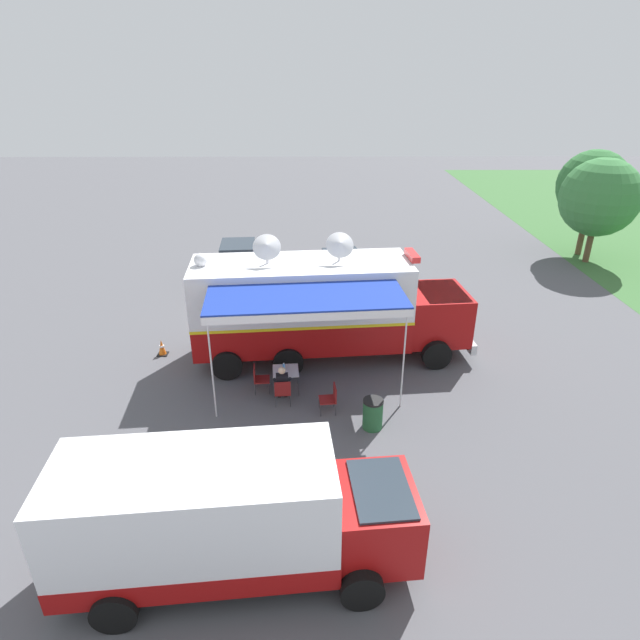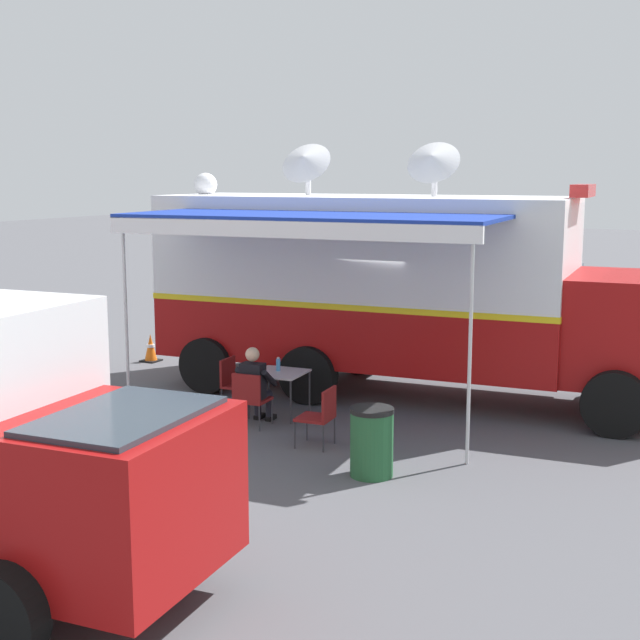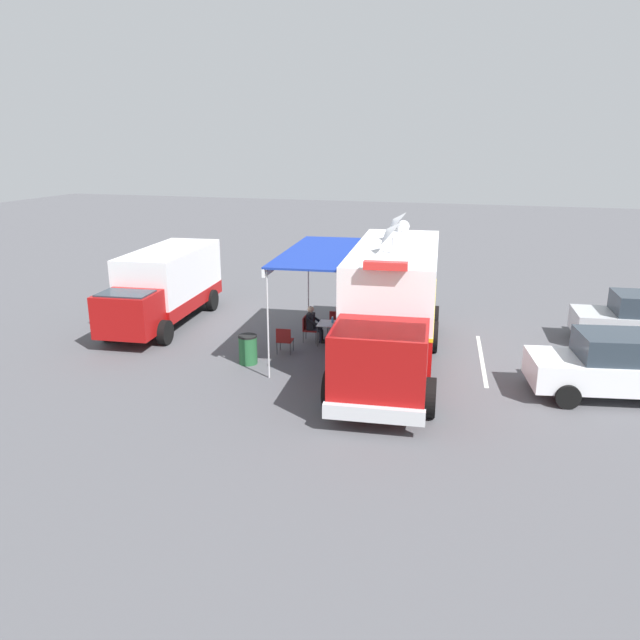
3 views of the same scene
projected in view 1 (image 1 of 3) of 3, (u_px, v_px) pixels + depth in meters
The scene contains 16 objects.
ground_plane at pixel (302, 356), 18.45m from camera, with size 100.00×100.00×0.00m, color #515156.
lot_stripe at pixel (296, 322), 20.96m from camera, with size 0.12×4.80×0.01m, color silver.
command_truck at pixel (324, 305), 17.66m from camera, with size 5.53×9.67×4.53m.
folding_table at pixel (286, 372), 16.17m from camera, with size 0.87×0.87×0.73m.
water_bottle at pixel (284, 366), 16.15m from camera, with size 0.07×0.07×0.22m.
folding_chair_at_table at pixel (283, 390), 15.51m from camera, with size 0.52×0.52×0.87m.
folding_chair_beside_table at pixel (259, 377), 16.20m from camera, with size 0.52×0.52×0.87m.
folding_chair_spare_by_truck at pixel (331, 397), 15.20m from camera, with size 0.53×0.53×0.87m.
seated_responder at pixel (282, 383), 15.62m from camera, with size 0.69×0.59×1.25m.
trash_bin at pixel (373, 414), 14.53m from camera, with size 0.57×0.57×0.91m.
traffic_cone at pixel (162, 348), 18.45m from camera, with size 0.36×0.36×0.58m.
support_truck at pixel (226, 518), 9.91m from camera, with size 2.84×6.97×2.70m.
car_behind_truck at pixel (344, 273), 23.66m from camera, with size 4.45×2.55×1.76m.
car_far_corner at pixel (239, 262), 25.10m from camera, with size 4.33×2.28×1.76m.
tree_far_left at pixel (593, 185), 27.40m from camera, with size 3.64×3.64×5.60m.
tree_left_of_centre at pixel (600, 198), 26.38m from camera, with size 3.93×3.93×5.38m.
Camera 1 is at (16.15, 0.52, 9.02)m, focal length 29.23 mm.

